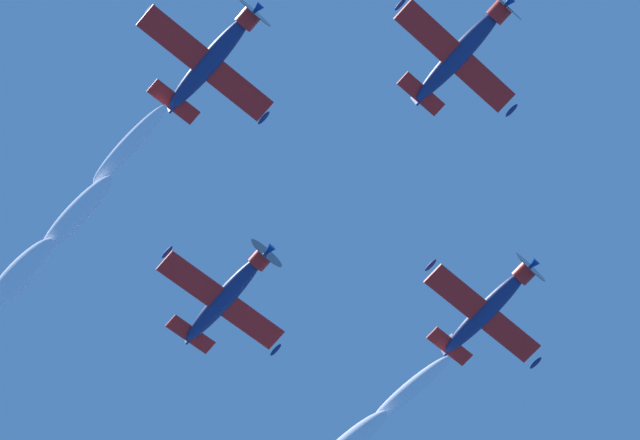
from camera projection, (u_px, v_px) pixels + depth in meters
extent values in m
ellipsoid|color=navy|center=(459.00, 55.00, 73.77)|extent=(5.19, 7.48, 1.97)
cylinder|color=red|center=(499.00, 13.00, 73.10)|extent=(1.77, 1.71, 1.54)
cone|color=#194CB2|center=(507.00, 3.00, 72.95)|extent=(1.00, 1.09, 0.75)
cylinder|color=#3F3F47|center=(505.00, 6.00, 72.98)|extent=(2.74, 1.79, 3.23)
cube|color=red|center=(456.00, 57.00, 73.63)|extent=(9.20, 6.16, 2.52)
ellipsoid|color=navy|center=(511.00, 110.00, 73.72)|extent=(0.82, 1.09, 0.41)
ellipsoid|color=navy|center=(401.00, 4.00, 73.54)|extent=(0.82, 1.09, 0.41)
cube|color=red|center=(421.00, 94.00, 74.48)|extent=(3.53, 2.61, 0.99)
cube|color=navy|center=(421.00, 94.00, 75.07)|extent=(0.98, 1.40, 1.38)
ellipsoid|color=#1E232D|center=(463.00, 50.00, 74.18)|extent=(1.70, 2.04, 1.04)
ellipsoid|color=navy|center=(486.00, 311.00, 77.55)|extent=(5.10, 7.46, 1.96)
cylinder|color=red|center=(524.00, 273.00, 76.90)|extent=(1.70, 1.68, 1.48)
cone|color=#194CB2|center=(532.00, 265.00, 76.76)|extent=(0.97, 1.07, 0.73)
cylinder|color=#3F3F47|center=(530.00, 267.00, 76.79)|extent=(2.60, 1.74, 3.08)
cube|color=red|center=(483.00, 314.00, 77.40)|extent=(9.31, 6.22, 1.84)
ellipsoid|color=navy|center=(536.00, 363.00, 77.84)|extent=(0.80, 1.09, 0.41)
ellipsoid|color=navy|center=(431.00, 265.00, 76.97)|extent=(0.80, 1.09, 0.41)
cube|color=red|center=(450.00, 346.00, 78.23)|extent=(3.56, 2.63, 0.75)
cube|color=navy|center=(448.00, 345.00, 78.82)|extent=(0.89, 1.37, 1.39)
ellipsoid|color=#1E232D|center=(489.00, 305.00, 77.96)|extent=(1.66, 2.02, 1.01)
ellipsoid|color=navy|center=(210.00, 62.00, 72.72)|extent=(5.17, 7.46, 2.16)
cylinder|color=red|center=(248.00, 19.00, 72.14)|extent=(1.73, 1.72, 1.54)
cone|color=#194CB2|center=(256.00, 10.00, 72.02)|extent=(0.98, 1.09, 0.76)
cylinder|color=#3F3F47|center=(254.00, 12.00, 72.04)|extent=(2.65, 1.83, 3.17)
cube|color=red|center=(207.00, 65.00, 72.57)|extent=(9.25, 6.18, 2.29)
ellipsoid|color=navy|center=(264.00, 118.00, 72.79)|extent=(0.81, 1.09, 0.44)
ellipsoid|color=navy|center=(149.00, 11.00, 72.35)|extent=(0.81, 1.09, 0.44)
cube|color=red|center=(174.00, 102.00, 73.34)|extent=(3.55, 2.62, 0.92)
cube|color=navy|center=(175.00, 102.00, 73.93)|extent=(0.93, 1.41, 1.41)
ellipsoid|color=#1E232D|center=(215.00, 57.00, 73.14)|extent=(1.68, 2.04, 1.07)
ellipsoid|color=navy|center=(224.00, 298.00, 77.52)|extent=(5.13, 7.45, 2.30)
cylinder|color=red|center=(260.00, 259.00, 77.02)|extent=(1.69, 1.73, 1.54)
cone|color=#194CB2|center=(268.00, 251.00, 76.91)|extent=(0.96, 1.09, 0.77)
cylinder|color=#3F3F47|center=(266.00, 253.00, 76.93)|extent=(2.57, 1.85, 3.11)
cube|color=red|center=(222.00, 301.00, 77.37)|extent=(9.29, 6.20, 2.06)
ellipsoid|color=navy|center=(276.00, 350.00, 77.72)|extent=(0.80, 1.09, 0.45)
ellipsoid|color=navy|center=(167.00, 252.00, 77.02)|extent=(0.80, 1.09, 0.45)
cube|color=red|center=(191.00, 334.00, 78.07)|extent=(3.56, 2.63, 0.85)
cube|color=navy|center=(191.00, 333.00, 78.66)|extent=(0.89, 1.42, 1.44)
ellipsoid|color=#1E232D|center=(229.00, 293.00, 77.95)|extent=(1.66, 2.04, 1.09)
ellipsoid|color=white|center=(410.00, 390.00, 78.75)|extent=(4.65, 7.07, 1.89)
ellipsoid|color=white|center=(129.00, 145.00, 73.74)|extent=(4.65, 7.07, 1.89)
ellipsoid|color=white|center=(76.00, 215.00, 74.78)|extent=(4.95, 7.26, 2.21)
ellipsoid|color=white|center=(18.00, 276.00, 75.85)|extent=(5.25, 7.45, 2.54)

